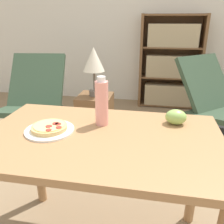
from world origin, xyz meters
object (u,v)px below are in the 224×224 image
object	(u,v)px
side_table	(95,119)
bookshelf	(170,65)
pizza_on_plate	(49,129)
grape_bunch	(176,117)
lounge_chair_near	(35,113)
table_lamp	(94,62)
lounge_chair_far	(214,116)
drink_bottle	(102,102)

from	to	relation	value
side_table	bookshelf	bearing A→B (deg)	58.94
pizza_on_plate	grape_bunch	bearing A→B (deg)	18.09
grape_bunch	lounge_chair_near	bearing A→B (deg)	143.80
lounge_chair_near	bookshelf	world-z (taller)	bookshelf
side_table	pizza_on_plate	bearing A→B (deg)	-85.87
table_lamp	grape_bunch	bearing A→B (deg)	-55.29
lounge_chair_far	lounge_chair_near	bearing A→B (deg)	147.08
side_table	lounge_chair_far	bearing A→B (deg)	12.00
lounge_chair_far	side_table	world-z (taller)	lounge_chair_far
pizza_on_plate	side_table	bearing A→B (deg)	94.13
grape_bunch	side_table	distance (m)	1.35
bookshelf	side_table	xyz separation A→B (m)	(-0.79, -1.32, -0.36)
drink_bottle	side_table	size ratio (longest dim) A/B	0.49
pizza_on_plate	lounge_chair_far	bearing A→B (deg)	52.55
drink_bottle	table_lamp	bearing A→B (deg)	106.54
lounge_chair_near	table_lamp	xyz separation A→B (m)	(0.68, 0.01, 0.58)
lounge_chair_far	table_lamp	bearing A→B (deg)	151.07
drink_bottle	lounge_chair_near	xyz separation A→B (m)	(-1.01, 1.09, -0.56)
lounge_chair_near	lounge_chair_far	xyz separation A→B (m)	(1.92, 0.27, 0.00)
drink_bottle	side_table	world-z (taller)	drink_bottle
lounge_chair_near	grape_bunch	bearing A→B (deg)	-43.58
side_table	table_lamp	bearing A→B (deg)	90.00
pizza_on_plate	lounge_chair_far	world-z (taller)	lounge_chair_far
lounge_chair_far	table_lamp	xyz separation A→B (m)	(-1.23, -0.26, 0.58)
grape_bunch	bookshelf	world-z (taller)	bookshelf
grape_bunch	drink_bottle	xyz separation A→B (m)	(-0.39, -0.07, 0.08)
drink_bottle	table_lamp	size ratio (longest dim) A/B	0.54
drink_bottle	lounge_chair_near	world-z (taller)	drink_bottle
lounge_chair_far	table_lamp	distance (m)	1.39
lounge_chair_near	bookshelf	distance (m)	2.01
grape_bunch	lounge_chair_near	size ratio (longest dim) A/B	0.13
drink_bottle	table_lamp	distance (m)	1.15
grape_bunch	side_table	bearing A→B (deg)	124.71
lounge_chair_far	grape_bunch	bearing A→B (deg)	-152.92
lounge_chair_far	bookshelf	world-z (taller)	bookshelf
lounge_chair_far	drink_bottle	bearing A→B (deg)	-164.57
grape_bunch	pizza_on_plate	bearing A→B (deg)	-161.91
drink_bottle	table_lamp	world-z (taller)	table_lamp
pizza_on_plate	drink_bottle	size ratio (longest dim) A/B	0.94
pizza_on_plate	drink_bottle	world-z (taller)	drink_bottle
grape_bunch	bookshelf	xyz separation A→B (m)	(0.08, 2.34, -0.15)
table_lamp	pizza_on_plate	bearing A→B (deg)	-85.87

